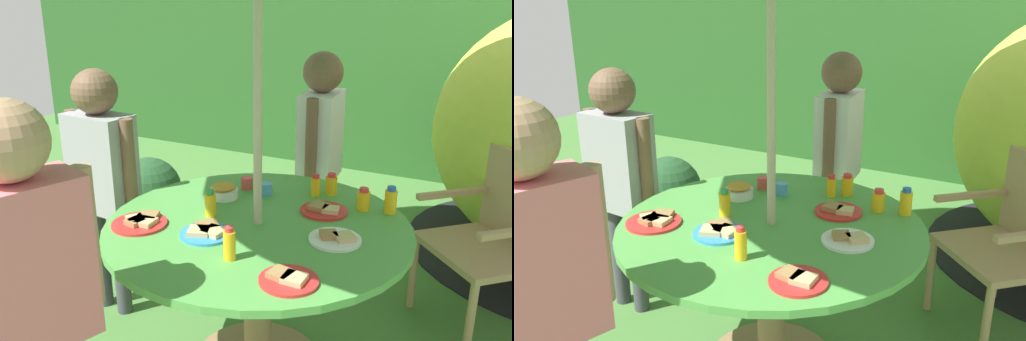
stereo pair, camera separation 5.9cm
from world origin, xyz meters
TOP-DOWN VIEW (x-y plane):
  - hedge_backdrop at (0.00, 3.31)m, footprint 9.00×0.70m
  - garden_table at (0.00, 0.00)m, footprint 1.30×1.30m
  - wooden_chair at (0.91, 0.85)m, footprint 0.69×0.69m
  - potted_plant at (-1.22, 0.79)m, footprint 0.44×0.44m
  - child_in_white_shirt at (-0.09, 0.98)m, footprint 0.23×0.45m
  - child_in_grey_shirt at (-0.92, 0.06)m, footprint 0.44×0.22m
  - child_in_pink_shirt at (-0.31, -0.91)m, footprint 0.30×0.45m
  - snack_bowl at (-0.28, 0.18)m, footprint 0.13×0.13m
  - plate_mid_left at (0.35, -0.01)m, footprint 0.21×0.21m
  - plate_mid_right at (-0.13, -0.19)m, footprint 0.21×0.21m
  - plate_near_left at (0.21, 0.24)m, footprint 0.21×0.21m
  - plate_far_left at (0.31, -0.38)m, footprint 0.21×0.21m
  - plate_front_edge at (-0.43, -0.24)m, footprint 0.23×0.23m
  - juice_bottle_near_right at (0.16, 0.47)m, footprint 0.06×0.06m
  - juice_bottle_far_right at (0.47, 0.37)m, footprint 0.05×0.05m
  - juice_bottle_center_front at (0.10, 0.41)m, footprint 0.05×0.05m
  - juice_bottle_center_back at (0.35, 0.35)m, footprint 0.06×0.06m
  - juice_bottle_back_edge at (0.05, -0.33)m, footprint 0.05×0.05m
  - juice_bottle_spot_a at (-0.22, -0.03)m, footprint 0.05×0.05m
  - cup_near at (-0.24, 0.34)m, footprint 0.06×0.06m
  - cup_far at (-0.12, 0.31)m, footprint 0.06×0.06m

SIDE VIEW (x-z plane):
  - potted_plant at x=-1.22m, z-range 0.03..0.64m
  - wooden_chair at x=0.91m, z-range 0.06..0.97m
  - garden_table at x=0.00m, z-range 0.19..0.92m
  - plate_mid_left at x=0.35m, z-range 0.72..0.75m
  - plate_near_left at x=0.21m, z-range 0.72..0.75m
  - plate_far_left at x=0.31m, z-range 0.72..0.75m
  - plate_front_edge at x=-0.43m, z-range 0.72..0.76m
  - plate_mid_right at x=-0.13m, z-range 0.72..0.76m
  - cup_far at x=-0.12m, z-range 0.73..0.78m
  - cup_near at x=-0.24m, z-range 0.73..0.79m
  - snack_bowl at x=-0.28m, z-range 0.72..0.80m
  - juice_bottle_center_back at x=0.35m, z-range 0.72..0.83m
  - juice_bottle_near_right at x=0.16m, z-range 0.72..0.83m
  - juice_bottle_center_front at x=0.10m, z-range 0.72..0.83m
  - juice_bottle_spot_a at x=-0.22m, z-range 0.72..0.84m
  - juice_bottle_far_right at x=0.47m, z-range 0.72..0.85m
  - juice_bottle_back_edge at x=0.05m, z-range 0.72..0.85m
  - hedge_backdrop at x=0.00m, z-range 0.00..1.62m
  - child_in_grey_shirt at x=-0.92m, z-range 0.18..1.49m
  - child_in_white_shirt at x=-0.09m, z-range 0.19..1.53m
  - child_in_pink_shirt at x=-0.31m, z-range 0.19..1.59m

